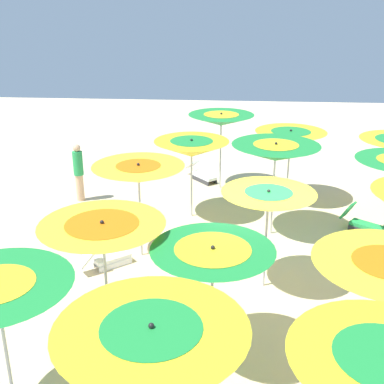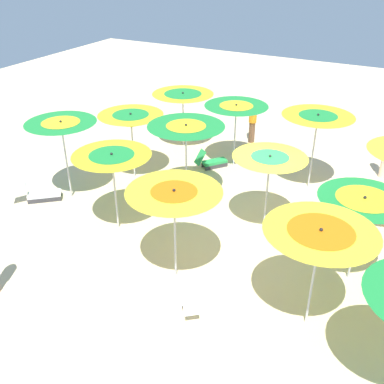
# 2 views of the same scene
# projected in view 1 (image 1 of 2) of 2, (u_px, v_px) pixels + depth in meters

# --- Properties ---
(ground) EXTENTS (41.10, 41.10, 0.04)m
(ground) POSITION_uv_depth(u_px,v_px,m) (262.00, 282.00, 11.15)
(ground) COLOR beige
(beach_umbrella_0) EXTENTS (2.07, 2.07, 2.50)m
(beach_umbrella_0) POSITION_uv_depth(u_px,v_px,m) (221.00, 120.00, 15.77)
(beach_umbrella_0) COLOR #B2B2B7
(beach_umbrella_0) RESTS_ON ground
(beach_umbrella_1) EXTENTS (2.06, 2.06, 2.28)m
(beach_umbrella_1) POSITION_uv_depth(u_px,v_px,m) (192.00, 148.00, 13.74)
(beach_umbrella_1) COLOR #B2B2B7
(beach_umbrella_1) RESTS_ON ground
(beach_umbrella_2) EXTENTS (2.14, 2.14, 2.35)m
(beach_umbrella_2) POSITION_uv_depth(u_px,v_px,m) (139.00, 174.00, 11.52)
(beach_umbrella_2) COLOR #B2B2B7
(beach_umbrella_2) RESTS_ON ground
(beach_umbrella_3) EXTENTS (2.17, 2.17, 2.37)m
(beach_umbrella_3) POSITION_uv_depth(u_px,v_px,m) (103.00, 234.00, 8.56)
(beach_umbrella_3) COLOR #B2B2B7
(beach_umbrella_3) RESTS_ON ground
(beach_umbrella_5) EXTENTS (2.10, 2.10, 2.25)m
(beach_umbrella_5) POSITION_uv_depth(u_px,v_px,m) (290.00, 138.00, 14.81)
(beach_umbrella_5) COLOR #B2B2B7
(beach_umbrella_5) RESTS_ON ground
(beach_umbrella_6) EXTENTS (2.22, 2.22, 2.51)m
(beach_umbrella_6) POSITION_uv_depth(u_px,v_px,m) (276.00, 152.00, 12.59)
(beach_umbrella_6) COLOR #B2B2B7
(beach_umbrella_6) RESTS_ON ground
(beach_umbrella_7) EXTENTS (1.94, 1.94, 2.25)m
(beach_umbrella_7) POSITION_uv_depth(u_px,v_px,m) (268.00, 201.00, 10.26)
(beach_umbrella_7) COLOR #B2B2B7
(beach_umbrella_7) RESTS_ON ground
(beach_umbrella_8) EXTENTS (2.01, 2.01, 2.23)m
(beach_umbrella_8) POSITION_uv_depth(u_px,v_px,m) (213.00, 257.00, 8.00)
(beach_umbrella_8) COLOR #B2B2B7
(beach_umbrella_8) RESTS_ON ground
(beach_umbrella_9) EXTENTS (2.27, 2.27, 2.47)m
(beach_umbrella_9) POSITION_uv_depth(u_px,v_px,m) (152.00, 339.00, 5.72)
(beach_umbrella_9) COLOR #B2B2B7
(beach_umbrella_9) RESTS_ON ground
(lounger_0) EXTENTS (1.06, 1.19, 0.62)m
(lounger_0) POSITION_uv_depth(u_px,v_px,m) (108.00, 259.00, 11.66)
(lounger_0) COLOR silver
(lounger_0) RESTS_ON ground
(lounger_1) EXTENTS (1.35, 1.23, 0.58)m
(lounger_1) POSITION_uv_depth(u_px,v_px,m) (201.00, 174.00, 17.19)
(lounger_1) COLOR #333338
(lounger_1) RESTS_ON ground
(lounger_2) EXTENTS (0.99, 1.14, 0.72)m
(lounger_2) POSITION_uv_depth(u_px,v_px,m) (363.00, 223.00, 13.45)
(lounger_2) COLOR #333338
(lounger_2) RESTS_ON ground
(beachgoer_1) EXTENTS (0.30, 0.30, 1.79)m
(beachgoer_1) POSITION_uv_depth(u_px,v_px,m) (79.00, 171.00, 15.22)
(beachgoer_1) COLOR #D8A87F
(beachgoer_1) RESTS_ON ground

